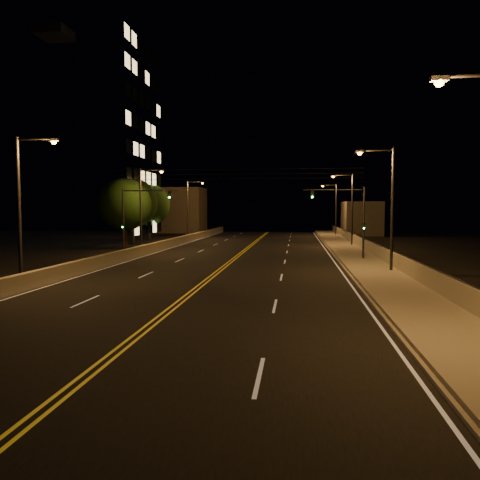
# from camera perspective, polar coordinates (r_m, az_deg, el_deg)

# --- Properties ---
(ground) EXTENTS (160.00, 160.00, 0.00)m
(ground) POSITION_cam_1_polar(r_m,az_deg,el_deg) (12.57, -20.16, -16.89)
(ground) COLOR black
(ground) RESTS_ON ground
(road) EXTENTS (18.00, 120.00, 0.02)m
(road) POSITION_cam_1_polar(r_m,az_deg,el_deg) (31.24, -3.21, -4.29)
(road) COLOR black
(road) RESTS_ON ground
(sidewalk) EXTENTS (3.60, 120.00, 0.30)m
(sidewalk) POSITION_cam_1_polar(r_m,az_deg,el_deg) (31.21, 16.76, -4.20)
(sidewalk) COLOR gray
(sidewalk) RESTS_ON ground
(curb) EXTENTS (0.14, 120.00, 0.15)m
(curb) POSITION_cam_1_polar(r_m,az_deg,el_deg) (30.95, 13.34, -4.34)
(curb) COLOR gray
(curb) RESTS_ON ground
(parapet_wall) EXTENTS (0.30, 120.00, 1.00)m
(parapet_wall) POSITION_cam_1_polar(r_m,az_deg,el_deg) (31.45, 19.75, -3.00)
(parapet_wall) COLOR gray
(parapet_wall) RESTS_ON sidewalk
(jersey_barrier) EXTENTS (0.45, 120.00, 0.97)m
(jersey_barrier) POSITION_cam_1_polar(r_m,az_deg,el_deg) (33.94, -18.44, -3.03)
(jersey_barrier) COLOR gray
(jersey_barrier) RESTS_ON ground
(distant_building_right) EXTENTS (6.00, 10.00, 5.66)m
(distant_building_right) POSITION_cam_1_polar(r_m,az_deg,el_deg) (83.06, 14.56, 2.57)
(distant_building_right) COLOR #6C645B
(distant_building_right) RESTS_ON ground
(distant_building_left) EXTENTS (8.00, 8.00, 8.38)m
(distant_building_left) POSITION_cam_1_polar(r_m,az_deg,el_deg) (89.10, -7.04, 3.61)
(distant_building_left) COLOR #6C645B
(distant_building_left) RESTS_ON ground
(parapet_rail) EXTENTS (0.06, 120.00, 0.06)m
(parapet_rail) POSITION_cam_1_polar(r_m,az_deg,el_deg) (31.40, 19.77, -2.04)
(parapet_rail) COLOR black
(parapet_rail) RESTS_ON parapet_wall
(lane_markings) EXTENTS (17.32, 116.00, 0.00)m
(lane_markings) POSITION_cam_1_polar(r_m,az_deg,el_deg) (31.17, -3.23, -4.29)
(lane_markings) COLOR silver
(lane_markings) RESTS_ON road
(streetlight_1) EXTENTS (2.55, 0.28, 8.45)m
(streetlight_1) POSITION_cam_1_polar(r_m,az_deg,el_deg) (32.83, 17.59, 4.53)
(streetlight_1) COLOR #2D2D33
(streetlight_1) RESTS_ON ground
(streetlight_2) EXTENTS (2.55, 0.28, 8.45)m
(streetlight_2) POSITION_cam_1_polar(r_m,az_deg,el_deg) (55.34, 13.22, 4.22)
(streetlight_2) COLOR #2D2D33
(streetlight_2) RESTS_ON ground
(streetlight_3) EXTENTS (2.55, 0.28, 8.45)m
(streetlight_3) POSITION_cam_1_polar(r_m,az_deg,el_deg) (77.40, 11.42, 4.09)
(streetlight_3) COLOR #2D2D33
(streetlight_3) RESTS_ON ground
(streetlight_4) EXTENTS (2.55, 0.28, 8.45)m
(streetlight_4) POSITION_cam_1_polar(r_m,az_deg,el_deg) (29.21, -24.87, 4.47)
(streetlight_4) COLOR #2D2D33
(streetlight_4) RESTS_ON ground
(streetlight_5) EXTENTS (2.55, 0.28, 8.45)m
(streetlight_5) POSITION_cam_1_polar(r_m,az_deg,el_deg) (48.24, -11.68, 4.33)
(streetlight_5) COLOR #2D2D33
(streetlight_5) RESTS_ON ground
(streetlight_6) EXTENTS (2.55, 0.28, 8.45)m
(streetlight_6) POSITION_cam_1_polar(r_m,az_deg,el_deg) (67.99, -6.16, 4.20)
(streetlight_6) COLOR #2D2D33
(streetlight_6) RESTS_ON ground
(traffic_signal_right) EXTENTS (5.11, 0.31, 6.22)m
(traffic_signal_right) POSITION_cam_1_polar(r_m,az_deg,el_deg) (40.10, 13.46, 3.00)
(traffic_signal_right) COLOR #2D2D33
(traffic_signal_right) RESTS_ON ground
(traffic_signal_left) EXTENTS (5.11, 0.31, 6.22)m
(traffic_signal_left) POSITION_cam_1_polar(r_m,az_deg,el_deg) (42.32, -12.81, 3.05)
(traffic_signal_left) COLOR #2D2D33
(traffic_signal_left) RESTS_ON ground
(overhead_wires) EXTENTS (22.00, 0.03, 0.83)m
(overhead_wires) POSITION_cam_1_polar(r_m,az_deg,el_deg) (40.43, -0.87, 8.04)
(overhead_wires) COLOR black
(building_tower) EXTENTS (24.00, 15.00, 27.81)m
(building_tower) POSITION_cam_1_polar(r_m,az_deg,el_deg) (67.26, -21.44, 11.15)
(building_tower) COLOR #6C645B
(building_tower) RESTS_ON ground
(tree_0) EXTENTS (5.74, 5.74, 7.78)m
(tree_0) POSITION_cam_1_polar(r_m,az_deg,el_deg) (53.11, -13.84, 4.22)
(tree_0) COLOR black
(tree_0) RESTS_ON ground
(tree_1) EXTENTS (6.08, 6.08, 8.24)m
(tree_1) POSITION_cam_1_polar(r_m,az_deg,el_deg) (59.87, -12.90, 4.45)
(tree_1) COLOR black
(tree_1) RESTS_ON ground
(tree_2) EXTENTS (5.88, 5.88, 7.97)m
(tree_2) POSITION_cam_1_polar(r_m,az_deg,el_deg) (66.93, -11.06, 4.24)
(tree_2) COLOR black
(tree_2) RESTS_ON ground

